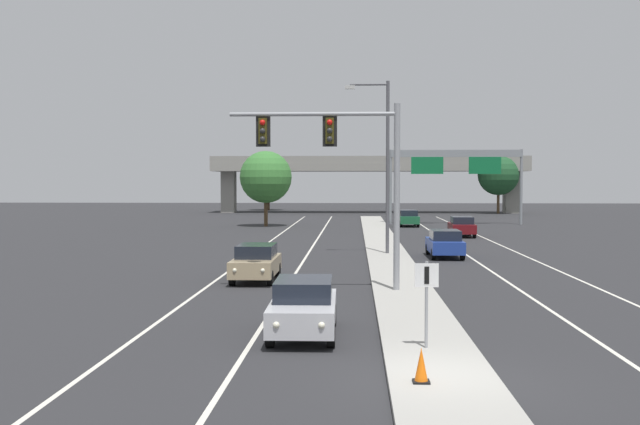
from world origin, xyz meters
TOP-DOWN VIEW (x-y plane):
  - ground_plane at (0.00, 0.00)m, footprint 260.00×260.00m
  - median_island at (0.00, 18.00)m, footprint 2.40×110.00m
  - lane_stripe_oncoming_center at (-4.70, 25.00)m, footprint 0.14×100.00m
  - lane_stripe_receding_center at (4.70, 25.00)m, footprint 0.14×100.00m
  - edge_stripe_left at (-8.00, 25.00)m, footprint 0.14×100.00m
  - edge_stripe_right at (8.00, 25.00)m, footprint 0.14×100.00m
  - overhead_signal_mast at (-2.33, 12.63)m, footprint 6.59×0.44m
  - median_sign_post at (-0.10, 2.55)m, footprint 0.60×0.10m
  - street_lamp_median at (-0.22, 27.37)m, footprint 2.58×0.28m
  - car_oncoming_silver at (-3.36, 4.68)m, footprint 1.87×4.49m
  - car_oncoming_tan at (-6.22, 16.14)m, footprint 1.83×4.47m
  - car_receding_blue at (3.23, 26.51)m, footprint 1.83×4.48m
  - car_receding_darkred at (6.47, 42.55)m, footprint 1.93×4.51m
  - car_receding_green at (3.23, 55.53)m, footprint 1.86×4.49m
  - traffic_cone_median_nose at (-0.52, -0.73)m, footprint 0.36×0.36m
  - highway_sign_gantry at (8.20, 59.14)m, footprint 13.28×0.42m
  - overpass_bridge at (0.00, 85.68)m, footprint 42.40×6.40m
  - tree_far_left_a at (-14.61, 93.67)m, footprint 5.32×5.32m
  - tree_far_right_b at (17.14, 83.89)m, footprint 5.47×5.47m
  - tree_far_left_b at (-10.40, 54.94)m, footprint 4.99×4.99m

SIDE VIEW (x-z plane):
  - ground_plane at x=0.00m, z-range 0.00..0.00m
  - lane_stripe_oncoming_center at x=-4.70m, z-range 0.00..0.01m
  - lane_stripe_receding_center at x=4.70m, z-range 0.00..0.01m
  - edge_stripe_left at x=-8.00m, z-range 0.00..0.01m
  - edge_stripe_right at x=8.00m, z-range 0.00..0.01m
  - median_island at x=0.00m, z-range 0.00..0.15m
  - traffic_cone_median_nose at x=-0.52m, z-range 0.14..0.88m
  - car_oncoming_silver at x=-3.36m, z-range 0.03..1.61m
  - car_oncoming_tan at x=-6.22m, z-range 0.03..1.61m
  - car_receding_blue at x=3.23m, z-range 0.03..1.61m
  - car_receding_darkred at x=6.47m, z-range 0.03..1.61m
  - car_receding_green at x=3.23m, z-range 0.03..1.61m
  - median_sign_post at x=-0.10m, z-range 0.49..2.69m
  - tree_far_left_b at x=-10.40m, z-range 1.11..8.33m
  - tree_far_left_a at x=-14.61m, z-range 1.18..8.88m
  - tree_far_right_b at x=17.14m, z-range 1.21..9.14m
  - overhead_signal_mast at x=-2.33m, z-range 1.68..8.88m
  - overpass_bridge at x=0.00m, z-range 1.96..9.61m
  - street_lamp_median at x=-0.22m, z-range 0.79..10.79m
  - highway_sign_gantry at x=8.20m, z-range 2.41..9.91m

